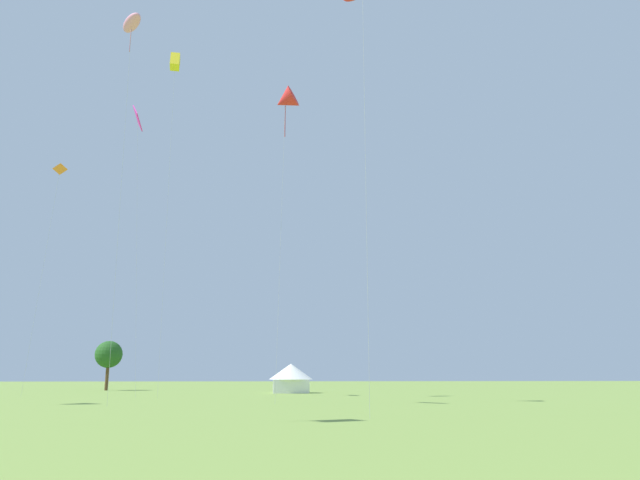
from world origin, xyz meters
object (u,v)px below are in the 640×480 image
Objects in this scene: kite_red_delta at (285,101)px; festival_tent_center at (291,377)px; kite_pink_parafoil at (132,24)px; tree_distant_left at (109,355)px; kite_magenta_diamond at (138,120)px; kite_orange_diamond at (58,179)px; kite_yellow_box at (175,62)px.

festival_tent_center is at bearing 86.03° from kite_red_delta.
tree_distant_left is at bearing 104.04° from kite_pink_parafoil.
kite_pink_parafoil is 49.82m from tree_distant_left.
kite_magenta_diamond is at bearing 100.04° from kite_pink_parafoil.
tree_distant_left is at bearing 120.66° from kite_red_delta.
kite_magenta_diamond is 21.47m from kite_red_delta.
kite_red_delta is 3.92× the size of tree_distant_left.
festival_tent_center is (25.61, 8.87, -20.71)m from kite_orange_diamond.
kite_orange_diamond is 29.00m from tree_distant_left.
kite_magenta_diamond is 5.92× the size of festival_tent_center.
kite_red_delta is at bearing 13.51° from kite_pink_parafoil.
kite_orange_diamond is at bearing -92.18° from tree_distant_left.
kite_magenta_diamond is at bearing -73.25° from tree_distant_left.
kite_orange_diamond is 0.81× the size of kite_pink_parafoil.
kite_red_delta is 13.75m from kite_pink_parafoil.
tree_distant_left is (0.87, 22.90, -17.77)m from kite_orange_diamond.
kite_orange_diamond is 0.69× the size of kite_yellow_box.
kite_yellow_box reaches higher than festival_tent_center.
tree_distant_left reaches higher than festival_tent_center.
kite_pink_parafoil is (11.34, -18.95, 7.17)m from kite_orange_diamond.
kite_yellow_box is at bearing -36.32° from kite_magenta_diamond.
kite_orange_diamond is at bearing 168.23° from kite_magenta_diamond.
kite_pink_parafoil is (-12.56, -3.02, 4.73)m from kite_red_delta.
tree_distant_left is (-11.55, 27.67, -29.56)m from kite_yellow_box.
kite_magenta_diamond is 35.29m from tree_distant_left.
festival_tent_center is at bearing 62.84° from kite_pink_parafoil.
kite_pink_parafoil is at bearing -166.49° from kite_red_delta.
kite_red_delta reaches higher than kite_orange_diamond.
kite_red_delta is at bearing -44.24° from kite_yellow_box.
kite_orange_diamond is at bearing 146.30° from kite_red_delta.
kite_magenta_diamond reaches higher than festival_tent_center.
kite_pink_parafoil is 4.53× the size of tree_distant_left.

